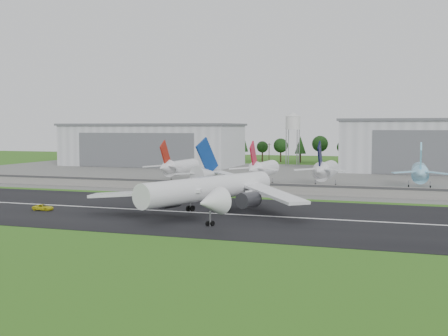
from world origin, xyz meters
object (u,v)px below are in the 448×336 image
(ground_vehicle, at_px, (43,207))
(parked_jet_navy, at_px, (325,170))
(main_airliner, at_px, (209,194))
(parked_jet_skyblue, at_px, (420,172))
(parked_jet_red_b, at_px, (262,169))
(parked_jet_red_a, at_px, (178,167))

(ground_vehicle, distance_m, parked_jet_navy, 96.54)
(main_airliner, xyz_separation_m, parked_jet_skyblue, (49.46, 71.94, 1.08))
(parked_jet_red_b, relative_size, parked_jet_navy, 1.00)
(ground_vehicle, bearing_deg, parked_jet_red_b, -30.75)
(main_airliner, height_order, parked_jet_red_a, main_airliner)
(ground_vehicle, height_order, parked_jet_skyblue, parked_jet_skyblue)
(parked_jet_navy, bearing_deg, parked_jet_red_b, -179.94)
(ground_vehicle, bearing_deg, parked_jet_red_a, -7.97)
(ground_vehicle, distance_m, parked_jet_skyblue, 121.60)
(main_airliner, distance_m, parked_jet_red_a, 76.41)
(parked_jet_navy, height_order, parked_jet_skyblue, parked_jet_navy)
(parked_jet_red_b, bearing_deg, parked_jet_red_a, -180.00)
(main_airliner, bearing_deg, ground_vehicle, 32.56)
(ground_vehicle, xyz_separation_m, parked_jet_navy, (60.00, 75.43, 5.40))
(main_airliner, bearing_deg, parked_jet_skyblue, -103.43)
(parked_jet_skyblue, bearing_deg, parked_jet_navy, -170.93)
(main_airliner, xyz_separation_m, parked_jet_red_a, (-36.79, 66.96, 1.21))
(main_airliner, distance_m, parked_jet_navy, 69.47)
(main_airliner, relative_size, parked_jet_skyblue, 1.54)
(parked_jet_red_b, xyz_separation_m, parked_jet_skyblue, (53.58, 4.98, -0.14))
(parked_jet_red_a, distance_m, parked_jet_navy, 55.16)
(ground_vehicle, relative_size, parked_jet_red_b, 0.17)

